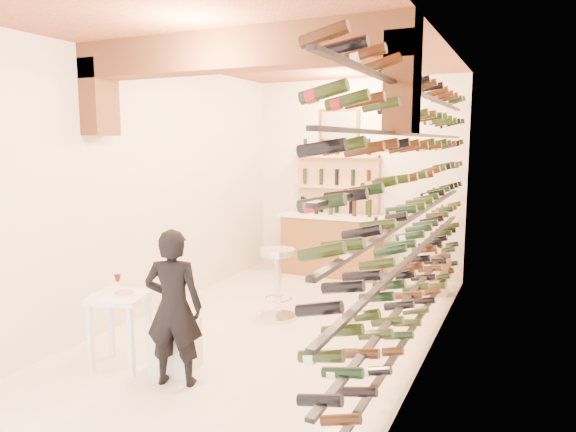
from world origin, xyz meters
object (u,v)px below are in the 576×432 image
object	(u,v)px
crate_lower	(431,285)
white_stool	(176,346)
back_counter	(331,243)
chrome_barstool	(278,278)
tasting_table	(120,308)
wine_rack	(411,204)
person	(174,307)

from	to	relation	value
crate_lower	white_stool	bearing A→B (deg)	-116.04
back_counter	chrome_barstool	xyz separation A→B (m)	(0.15, -2.32, -0.02)
back_counter	tasting_table	world-z (taller)	back_counter
wine_rack	white_stool	size ratio (longest dim) A/B	11.75
back_counter	crate_lower	world-z (taller)	back_counter
wine_rack	person	xyz separation A→B (m)	(-1.74, -1.68, -0.83)
back_counter	white_stool	xyz separation A→B (m)	(-0.08, -4.10, -0.29)
wine_rack	white_stool	xyz separation A→B (m)	(-1.91, -1.45, -1.31)
wine_rack	crate_lower	distance (m)	2.62
chrome_barstool	person	bearing A→B (deg)	-91.71
tasting_table	white_stool	size ratio (longest dim) A/B	1.81
white_stool	crate_lower	xyz separation A→B (m)	(1.78, 3.65, -0.11)
back_counter	crate_lower	xyz separation A→B (m)	(1.70, -0.45, -0.40)
tasting_table	white_stool	distance (m)	0.65
tasting_table	crate_lower	bearing A→B (deg)	42.65
wine_rack	back_counter	world-z (taller)	wine_rack
white_stool	person	world-z (taller)	person
person	chrome_barstool	xyz separation A→B (m)	(0.06, 2.01, -0.21)
wine_rack	white_stool	bearing A→B (deg)	-142.89
wine_rack	back_counter	bearing A→B (deg)	124.66
tasting_table	white_stool	world-z (taller)	tasting_table
white_stool	person	size ratio (longest dim) A/B	0.34
back_counter	chrome_barstool	world-z (taller)	back_counter
wine_rack	tasting_table	world-z (taller)	wine_rack
wine_rack	chrome_barstool	world-z (taller)	wine_rack
person	crate_lower	bearing A→B (deg)	-131.16
tasting_table	crate_lower	distance (m)	4.48
tasting_table	chrome_barstool	distance (m)	2.08
back_counter	person	bearing A→B (deg)	-88.80
wine_rack	back_counter	size ratio (longest dim) A/B	3.35
back_counter	white_stool	world-z (taller)	back_counter
tasting_table	chrome_barstool	bearing A→B (deg)	52.41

